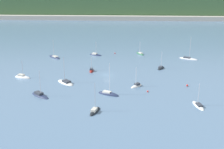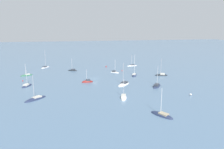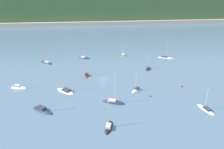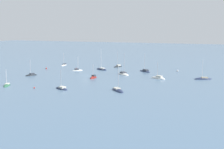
{
  "view_description": "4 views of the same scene",
  "coord_description": "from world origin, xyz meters",
  "px_view_note": "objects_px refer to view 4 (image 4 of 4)",
  "views": [
    {
      "loc": [
        6.99,
        -116.67,
        38.66
      ],
      "look_at": [
        2.28,
        -8.24,
        2.88
      ],
      "focal_mm": 50.0,
      "sensor_mm": 36.0,
      "label": 1
    },
    {
      "loc": [
        -102.66,
        16.08,
        24.38
      ],
      "look_at": [
        -4.6,
        -7.41,
        2.54
      ],
      "focal_mm": 35.0,
      "sensor_mm": 36.0,
      "label": 2
    },
    {
      "loc": [
        -7.12,
        -83.62,
        34.83
      ],
      "look_at": [
        3.46,
        -2.56,
        2.84
      ],
      "focal_mm": 35.0,
      "sensor_mm": 36.0,
      "label": 3
    },
    {
      "loc": [
        -66.84,
        121.01,
        21.26
      ],
      "look_at": [
        -16.74,
        7.76,
        2.59
      ],
      "focal_mm": 50.0,
      "sensor_mm": 36.0,
      "label": 4
    }
  ],
  "objects_px": {
    "sailboat_6": "(77,70)",
    "sailboat_7": "(62,89)",
    "sailboat_2": "(145,71)",
    "mooring_buoy_3": "(177,71)",
    "sailboat_3": "(203,79)",
    "mooring_buoy_1": "(76,68)",
    "sailboat_10": "(118,67)",
    "sailboat_13": "(64,65)",
    "mooring_buoy_2": "(34,88)",
    "sailboat_0": "(124,74)",
    "sailboat_5": "(158,78)",
    "sailboat_4": "(102,70)",
    "sailboat_8": "(93,78)",
    "mooring_buoy_0": "(46,68)",
    "sailboat_9": "(118,90)",
    "sailboat_11": "(31,75)",
    "sailboat_12": "(7,86)"
  },
  "relations": [
    {
      "from": "sailboat_9",
      "to": "sailboat_13",
      "type": "bearing_deg",
      "value": -176.8
    },
    {
      "from": "sailboat_3",
      "to": "sailboat_11",
      "type": "xyz_separation_m",
      "value": [
        71.94,
        20.53,
        0.05
      ]
    },
    {
      "from": "sailboat_0",
      "to": "sailboat_5",
      "type": "bearing_deg",
      "value": 27.77
    },
    {
      "from": "sailboat_5",
      "to": "sailboat_9",
      "type": "bearing_deg",
      "value": 97.8
    },
    {
      "from": "sailboat_6",
      "to": "mooring_buoy_3",
      "type": "bearing_deg",
      "value": -25.26
    },
    {
      "from": "sailboat_3",
      "to": "sailboat_9",
      "type": "relative_size",
      "value": 0.93
    },
    {
      "from": "mooring_buoy_2",
      "to": "sailboat_8",
      "type": "bearing_deg",
      "value": -106.68
    },
    {
      "from": "sailboat_12",
      "to": "sailboat_9",
      "type": "bearing_deg",
      "value": 73.97
    },
    {
      "from": "sailboat_4",
      "to": "sailboat_5",
      "type": "height_order",
      "value": "sailboat_4"
    },
    {
      "from": "sailboat_2",
      "to": "sailboat_10",
      "type": "bearing_deg",
      "value": 8.84
    },
    {
      "from": "sailboat_3",
      "to": "mooring_buoy_3",
      "type": "bearing_deg",
      "value": -78.98
    },
    {
      "from": "sailboat_6",
      "to": "sailboat_8",
      "type": "xyz_separation_m",
      "value": [
        -17.85,
        17.24,
        -0.03
      ]
    },
    {
      "from": "sailboat_2",
      "to": "mooring_buoy_0",
      "type": "relative_size",
      "value": 13.39
    },
    {
      "from": "sailboat_2",
      "to": "mooring_buoy_3",
      "type": "bearing_deg",
      "value": -115.22
    },
    {
      "from": "sailboat_5",
      "to": "sailboat_12",
      "type": "height_order",
      "value": "sailboat_5"
    },
    {
      "from": "sailboat_12",
      "to": "mooring_buoy_3",
      "type": "distance_m",
      "value": 80.16
    },
    {
      "from": "sailboat_5",
      "to": "sailboat_10",
      "type": "distance_m",
      "value": 42.54
    },
    {
      "from": "sailboat_2",
      "to": "sailboat_6",
      "type": "xyz_separation_m",
      "value": [
        31.9,
        10.3,
        0.0
      ]
    },
    {
      "from": "sailboat_8",
      "to": "mooring_buoy_0",
      "type": "height_order",
      "value": "sailboat_8"
    },
    {
      "from": "sailboat_6",
      "to": "sailboat_7",
      "type": "distance_m",
      "value": 46.91
    },
    {
      "from": "sailboat_5",
      "to": "sailboat_6",
      "type": "height_order",
      "value": "sailboat_6"
    },
    {
      "from": "sailboat_12",
      "to": "sailboat_13",
      "type": "xyz_separation_m",
      "value": [
        14.99,
        -62.27,
        0.03
      ]
    },
    {
      "from": "mooring_buoy_3",
      "to": "sailboat_5",
      "type": "bearing_deg",
      "value": 83.45
    },
    {
      "from": "sailboat_12",
      "to": "sailboat_10",
      "type": "bearing_deg",
      "value": 139.29
    },
    {
      "from": "sailboat_11",
      "to": "mooring_buoy_1",
      "type": "height_order",
      "value": "sailboat_11"
    },
    {
      "from": "mooring_buoy_0",
      "to": "sailboat_13",
      "type": "bearing_deg",
      "value": -89.41
    },
    {
      "from": "sailboat_5",
      "to": "sailboat_6",
      "type": "distance_m",
      "value": 44.16
    },
    {
      "from": "sailboat_4",
      "to": "sailboat_6",
      "type": "distance_m",
      "value": 12.47
    },
    {
      "from": "sailboat_9",
      "to": "sailboat_11",
      "type": "height_order",
      "value": "sailboat_9"
    },
    {
      "from": "sailboat_7",
      "to": "sailboat_12",
      "type": "height_order",
      "value": "sailboat_7"
    },
    {
      "from": "sailboat_3",
      "to": "sailboat_7",
      "type": "relative_size",
      "value": 1.17
    },
    {
      "from": "sailboat_0",
      "to": "mooring_buoy_0",
      "type": "height_order",
      "value": "sailboat_0"
    },
    {
      "from": "sailboat_2",
      "to": "mooring_buoy_3",
      "type": "distance_m",
      "value": 15.92
    },
    {
      "from": "sailboat_6",
      "to": "mooring_buoy_3",
      "type": "distance_m",
      "value": 49.36
    },
    {
      "from": "sailboat_7",
      "to": "mooring_buoy_1",
      "type": "distance_m",
      "value": 53.26
    },
    {
      "from": "sailboat_2",
      "to": "sailboat_4",
      "type": "xyz_separation_m",
      "value": [
        22.4,
        2.24,
        -0.05
      ]
    },
    {
      "from": "sailboat_10",
      "to": "sailboat_11",
      "type": "height_order",
      "value": "sailboat_10"
    },
    {
      "from": "sailboat_10",
      "to": "mooring_buoy_3",
      "type": "xyz_separation_m",
      "value": [
        -33.56,
        4.73,
        0.25
      ]
    },
    {
      "from": "sailboat_5",
      "to": "sailboat_11",
      "type": "bearing_deg",
      "value": 33.52
    },
    {
      "from": "sailboat_8",
      "to": "sailboat_10",
      "type": "bearing_deg",
      "value": -173.05
    },
    {
      "from": "mooring_buoy_3",
      "to": "mooring_buoy_1",
      "type": "bearing_deg",
      "value": 13.18
    },
    {
      "from": "sailboat_5",
      "to": "sailboat_6",
      "type": "relative_size",
      "value": 1.02
    },
    {
      "from": "sailboat_2",
      "to": "mooring_buoy_1",
      "type": "distance_m",
      "value": 35.89
    },
    {
      "from": "sailboat_0",
      "to": "sailboat_4",
      "type": "bearing_deg",
      "value": -168.43
    },
    {
      "from": "sailboat_6",
      "to": "mooring_buoy_2",
      "type": "relative_size",
      "value": 14.37
    },
    {
      "from": "sailboat_3",
      "to": "mooring_buoy_2",
      "type": "relative_size",
      "value": 16.31
    },
    {
      "from": "sailboat_7",
      "to": "sailboat_3",
      "type": "bearing_deg",
      "value": -110.79
    },
    {
      "from": "sailboat_10",
      "to": "mooring_buoy_2",
      "type": "distance_m",
      "value": 67.88
    },
    {
      "from": "sailboat_5",
      "to": "mooring_buoy_0",
      "type": "bearing_deg",
      "value": 12.41
    },
    {
      "from": "sailboat_10",
      "to": "sailboat_13",
      "type": "xyz_separation_m",
      "value": [
        30.97,
        5.47,
        -0.03
      ]
    }
  ]
}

